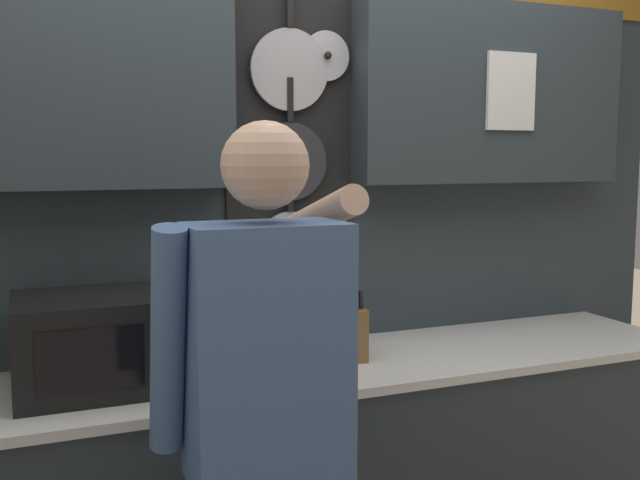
{
  "coord_description": "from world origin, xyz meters",
  "views": [
    {
      "loc": [
        -1.01,
        -2.2,
        1.62
      ],
      "look_at": [
        -0.04,
        0.19,
        1.31
      ],
      "focal_mm": 40.0,
      "sensor_mm": 36.0,
      "label": 1
    }
  ],
  "objects_px": {
    "microwave": "(106,341)",
    "knife_block": "(348,332)",
    "utensil_crock": "(291,341)",
    "person": "(266,404)"
  },
  "relations": [
    {
      "from": "utensil_crock",
      "to": "person",
      "type": "distance_m",
      "value": 0.67
    },
    {
      "from": "microwave",
      "to": "utensil_crock",
      "type": "xyz_separation_m",
      "value": [
        0.6,
        0.0,
        -0.06
      ]
    },
    {
      "from": "knife_block",
      "to": "utensil_crock",
      "type": "xyz_separation_m",
      "value": [
        -0.21,
        0.0,
        -0.01
      ]
    },
    {
      "from": "utensil_crock",
      "to": "microwave",
      "type": "bearing_deg",
      "value": -179.94
    },
    {
      "from": "microwave",
      "to": "utensil_crock",
      "type": "bearing_deg",
      "value": 0.06
    },
    {
      "from": "microwave",
      "to": "person",
      "type": "height_order",
      "value": "person"
    },
    {
      "from": "utensil_crock",
      "to": "knife_block",
      "type": "bearing_deg",
      "value": -0.01
    },
    {
      "from": "microwave",
      "to": "knife_block",
      "type": "distance_m",
      "value": 0.81
    },
    {
      "from": "microwave",
      "to": "person",
      "type": "xyz_separation_m",
      "value": [
        0.32,
        -0.61,
        -0.04
      ]
    },
    {
      "from": "knife_block",
      "to": "utensil_crock",
      "type": "relative_size",
      "value": 0.78
    }
  ]
}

